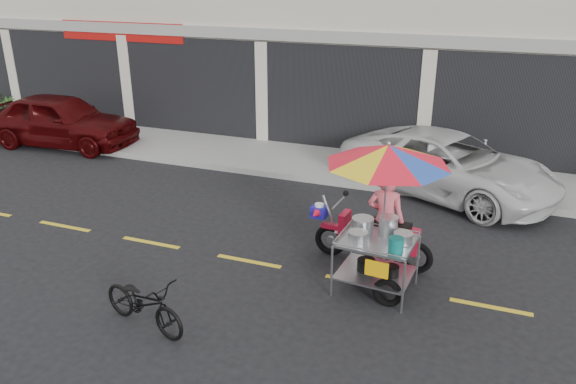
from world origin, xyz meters
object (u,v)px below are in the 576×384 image
(near_bicycle, at_px, (144,303))
(food_vendor_rig, at_px, (384,193))
(white_pickup, at_px, (448,165))
(maroon_sedan, at_px, (61,120))

(near_bicycle, xyz_separation_m, food_vendor_rig, (2.82, 2.47, 1.14))
(white_pickup, height_order, near_bicycle, white_pickup)
(white_pickup, distance_m, food_vendor_rig, 4.42)
(white_pickup, height_order, food_vendor_rig, food_vendor_rig)
(maroon_sedan, height_order, near_bicycle, maroon_sedan)
(maroon_sedan, xyz_separation_m, white_pickup, (10.65, 0.13, -0.07))
(near_bicycle, relative_size, food_vendor_rig, 0.62)
(near_bicycle, bearing_deg, food_vendor_rig, -34.61)
(maroon_sedan, distance_m, white_pickup, 10.65)
(food_vendor_rig, bearing_deg, maroon_sedan, 161.86)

